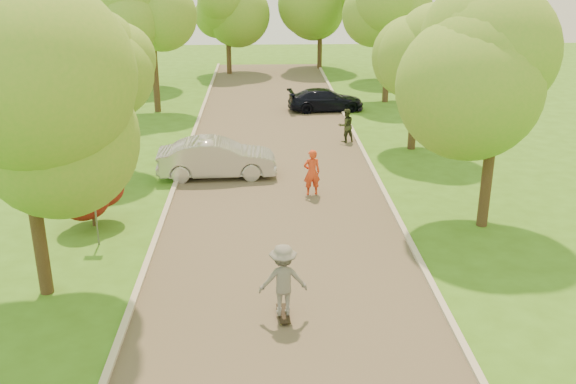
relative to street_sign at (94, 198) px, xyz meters
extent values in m
plane|color=#3A6B19|center=(5.80, -4.00, -1.56)|extent=(100.00, 100.00, 0.00)
cube|color=#4C4438|center=(5.80, 4.00, -1.56)|extent=(8.00, 60.00, 0.01)
cube|color=#B2AD9E|center=(1.75, 4.00, -1.50)|extent=(0.18, 60.00, 0.12)
cube|color=#B2AD9E|center=(9.85, 4.00, -1.50)|extent=(0.18, 60.00, 0.12)
cylinder|color=#59595E|center=(0.00, 0.00, -0.56)|extent=(0.06, 0.06, 2.00)
cube|color=white|center=(0.00, 0.00, 0.34)|extent=(0.55, 0.04, 0.55)
cylinder|color=#382619|center=(-0.50, 1.50, -1.21)|extent=(0.12, 0.12, 0.70)
sphere|color=#590F0F|center=(-0.50, 1.50, -0.46)|extent=(1.70, 1.70, 1.70)
cylinder|color=#382619|center=(-0.70, -3.00, 0.24)|extent=(0.36, 0.36, 3.60)
sphere|color=#5F9A2A|center=(-0.70, -3.00, 3.42)|extent=(4.60, 4.60, 4.60)
sphere|color=#5F9A2A|center=(-0.01, -3.00, 4.11)|extent=(3.45, 3.45, 3.45)
cylinder|color=#382619|center=(-1.20, 8.00, 0.01)|extent=(0.36, 0.36, 3.15)
sphere|color=#5F9A2A|center=(-1.20, 8.00, 2.85)|extent=(4.20, 4.20, 4.20)
sphere|color=#5F9A2A|center=(-0.57, 8.00, 3.48)|extent=(3.15, 3.15, 3.15)
cylinder|color=#382619|center=(-0.80, 18.00, 0.35)|extent=(0.36, 0.36, 3.83)
sphere|color=#5F9A2A|center=(-0.80, 18.00, 3.70)|extent=(4.80, 4.80, 4.80)
sphere|color=#5F9A2A|center=(-0.08, 18.00, 4.42)|extent=(3.60, 3.60, 3.60)
cylinder|color=#382619|center=(12.60, 1.00, 0.35)|extent=(0.36, 0.36, 3.83)
sphere|color=#5F9A2A|center=(12.60, 1.00, 3.76)|extent=(5.00, 5.00, 5.00)
sphere|color=#5F9A2A|center=(13.35, 1.00, 4.51)|extent=(3.75, 3.75, 3.75)
cylinder|color=#382619|center=(12.20, 10.00, 0.12)|extent=(0.36, 0.36, 3.38)
sphere|color=#5F9A2A|center=(12.20, 10.00, 3.13)|extent=(4.40, 4.40, 4.40)
sphere|color=#5F9A2A|center=(12.86, 10.00, 3.79)|extent=(3.30, 3.30, 3.30)
cylinder|color=#382619|center=(12.80, 20.00, 0.46)|extent=(0.36, 0.36, 4.05)
sphere|color=#5F9A2A|center=(12.80, 20.00, 4.05)|extent=(5.20, 5.20, 5.20)
cylinder|color=#382619|center=(-3.20, 26.00, 0.24)|extent=(0.36, 0.36, 3.60)
sphere|color=#5F9A2A|center=(-3.20, 26.00, 3.54)|extent=(5.00, 5.00, 5.00)
cylinder|color=#382619|center=(13.80, 28.00, 0.35)|extent=(0.36, 0.36, 3.83)
sphere|color=#5F9A2A|center=(13.80, 28.00, 3.76)|extent=(5.00, 5.00, 5.00)
cylinder|color=#382619|center=(2.80, 30.00, 0.12)|extent=(0.36, 0.36, 3.38)
sphere|color=#5F9A2A|center=(2.80, 30.00, 3.25)|extent=(4.80, 4.80, 4.80)
cylinder|color=#382619|center=(9.80, 32.00, 0.24)|extent=(0.36, 0.36, 3.60)
sphere|color=#5F9A2A|center=(9.80, 32.00, 3.54)|extent=(5.00, 5.00, 5.00)
imported|color=#ADACB1|center=(3.36, 6.39, -0.77)|extent=(4.88, 1.90, 1.58)
imported|color=black|center=(8.91, 17.81, -0.93)|extent=(4.52, 2.18, 1.27)
cube|color=black|center=(5.68, -4.55, -1.45)|extent=(0.35, 0.99, 0.02)
cylinder|color=#BFCC4C|center=(5.74, -4.20, -1.52)|extent=(0.04, 0.08, 0.08)
cylinder|color=#BFCC4C|center=(5.57, -4.21, -1.52)|extent=(0.04, 0.08, 0.08)
cylinder|color=#BFCC4C|center=(5.80, -4.88, -1.52)|extent=(0.04, 0.08, 0.08)
cylinder|color=#BFCC4C|center=(5.63, -4.90, -1.52)|extent=(0.04, 0.08, 0.08)
imported|color=slate|center=(5.68, -4.55, -0.50)|extent=(1.27, 0.80, 1.89)
imported|color=red|center=(7.06, 4.13, -0.67)|extent=(0.71, 0.53, 1.79)
imported|color=#2F3721|center=(9.26, 11.27, -0.75)|extent=(0.96, 0.86, 1.63)
camera|label=1|loc=(5.22, -18.63, 7.15)|focal=40.00mm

